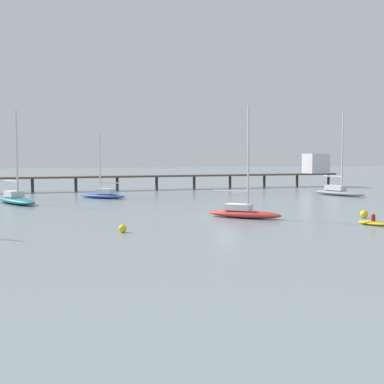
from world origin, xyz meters
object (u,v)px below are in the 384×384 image
object	(u,v)px
sailboat_gray	(339,191)
dinghy_yellow	(373,223)
pier	(240,170)
sailboat_blue	(103,194)
sailboat_red	(243,211)
mooring_buoy_far	(123,229)
sailboat_teal	(16,198)
mooring_buoy_near	(364,214)

from	to	relation	value
sailboat_gray	dinghy_yellow	xyz separation A→B (m)	(-13.86, -30.81, -0.55)
pier	sailboat_blue	distance (m)	32.11
sailboat_blue	sailboat_red	distance (m)	29.14
sailboat_gray	mooring_buoy_far	distance (m)	47.00
pier	sailboat_gray	distance (m)	22.89
sailboat_teal	mooring_buoy_far	size ratio (longest dim) A/B	18.52
pier	sailboat_blue	xyz separation A→B (m)	(-26.67, -17.65, -2.81)
pier	mooring_buoy_near	world-z (taller)	pier
dinghy_yellow	mooring_buoy_near	distance (m)	5.11
sailboat_gray	mooring_buoy_far	bearing A→B (deg)	-140.12
sailboat_red	mooring_buoy_far	world-z (taller)	sailboat_red
sailboat_red	mooring_buoy_far	bearing A→B (deg)	-151.31
sailboat_gray	mooring_buoy_far	xyz separation A→B (m)	(-36.07, -30.13, -0.43)
dinghy_yellow	mooring_buoy_far	world-z (taller)	dinghy_yellow
sailboat_teal	mooring_buoy_far	world-z (taller)	sailboat_teal
sailboat_teal	mooring_buoy_far	bearing A→B (deg)	-68.69
sailboat_red	mooring_buoy_near	world-z (taller)	sailboat_red
sailboat_gray	mooring_buoy_near	bearing A→B (deg)	-114.40
sailboat_red	dinghy_yellow	size ratio (longest dim) A/B	3.43
pier	sailboat_red	xyz separation A→B (m)	(-14.62, -44.18, -2.73)
sailboat_teal	dinghy_yellow	distance (m)	43.45
sailboat_red	sailboat_blue	bearing A→B (deg)	114.43
sailboat_teal	dinghy_yellow	size ratio (longest dim) A/B	3.68
pier	sailboat_red	bearing A→B (deg)	-108.31
sailboat_gray	dinghy_yellow	world-z (taller)	sailboat_gray
sailboat_blue	sailboat_gray	world-z (taller)	sailboat_gray
pier	sailboat_teal	xyz separation A→B (m)	(-38.01, -23.48, -2.71)
sailboat_gray	sailboat_red	world-z (taller)	sailboat_gray
sailboat_blue	mooring_buoy_far	bearing A→B (deg)	-90.98
sailboat_blue	sailboat_red	bearing A→B (deg)	-65.57
mooring_buoy_far	dinghy_yellow	bearing A→B (deg)	-1.74
mooring_buoy_near	pier	bearing A→B (deg)	86.33
sailboat_teal	mooring_buoy_near	size ratio (longest dim) A/B	15.35
sailboat_red	dinghy_yellow	world-z (taller)	sailboat_red
mooring_buoy_near	mooring_buoy_far	size ratio (longest dim) A/B	1.21
sailboat_red	dinghy_yellow	distance (m)	12.23
mooring_buoy_near	mooring_buoy_far	distance (m)	24.55
sailboat_teal	sailboat_red	size ratio (longest dim) A/B	1.07
pier	dinghy_yellow	xyz separation A→B (m)	(-5.04, -51.76, -3.20)
pier	mooring_buoy_far	xyz separation A→B (m)	(-27.24, -51.09, -3.08)
sailboat_gray	dinghy_yellow	bearing A→B (deg)	-114.22
sailboat_blue	mooring_buoy_far	world-z (taller)	sailboat_blue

